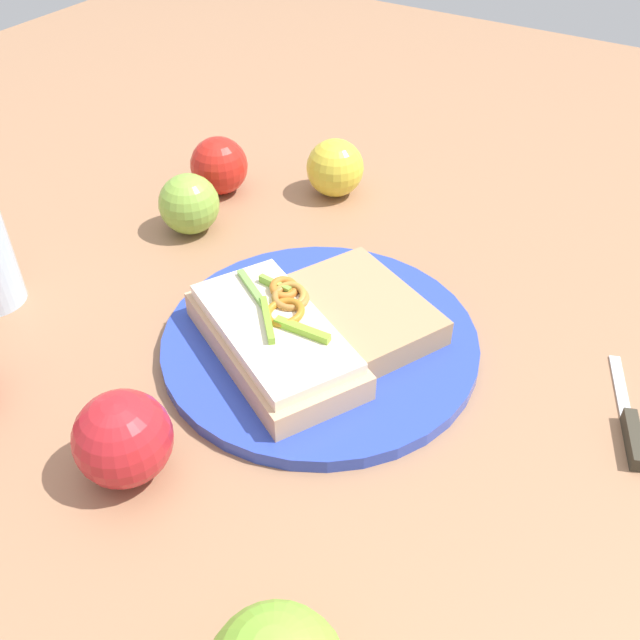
% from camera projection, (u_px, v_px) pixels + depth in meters
% --- Properties ---
extents(ground_plane, '(2.00, 2.00, 0.00)m').
position_uv_depth(ground_plane, '(320.00, 347.00, 0.68)').
color(ground_plane, '#996D4D').
rests_on(ground_plane, ground).
extents(plate, '(0.30, 0.30, 0.01)m').
position_uv_depth(plate, '(320.00, 342.00, 0.68)').
color(plate, '#2B43B5').
rests_on(plate, ground_plane).
extents(sandwich, '(0.21, 0.17, 0.05)m').
position_uv_depth(sandwich, '(275.00, 337.00, 0.64)').
color(sandwich, tan).
rests_on(sandwich, plate).
extents(bread_slice_side, '(0.17, 0.15, 0.03)m').
position_uv_depth(bread_slice_side, '(363.00, 309.00, 0.68)').
color(bread_slice_side, tan).
rests_on(bread_slice_side, plate).
extents(apple_0, '(0.11, 0.11, 0.08)m').
position_uv_depth(apple_0, '(123.00, 439.00, 0.55)').
color(apple_0, red).
rests_on(apple_0, ground_plane).
extents(apple_1, '(0.08, 0.08, 0.07)m').
position_uv_depth(apple_1, '(219.00, 166.00, 0.89)').
color(apple_1, red).
rests_on(apple_1, ground_plane).
extents(apple_2, '(0.10, 0.10, 0.07)m').
position_uv_depth(apple_2, '(335.00, 168.00, 0.88)').
color(apple_2, gold).
rests_on(apple_2, ground_plane).
extents(apple_5, '(0.07, 0.07, 0.07)m').
position_uv_depth(apple_5, '(189.00, 204.00, 0.82)').
color(apple_5, '#85B13F').
rests_on(apple_5, ground_plane).
extents(knife, '(0.06, 0.13, 0.01)m').
position_uv_depth(knife, '(630.00, 424.00, 0.60)').
color(knife, silver).
rests_on(knife, ground_plane).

